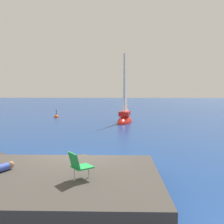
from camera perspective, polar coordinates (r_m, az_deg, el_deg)
The scene contains 7 objects.
ground_plane at distance 10.92m, azimuth -7.38°, elevation -11.56°, with size 160.00×160.00×0.00m, color navy.
shore_ledge at distance 8.30m, azimuth -14.39°, elevation -15.03°, with size 6.83×4.61×0.58m, color #423D38.
boulder_seaward at distance 11.79m, azimuth -23.41°, elevation -10.69°, with size 1.04×0.83×0.57m, color #40393C.
boulder_inland at distance 10.68m, azimuth -7.68°, elevation -11.95°, with size 1.29×1.03×0.71m, color #383830.
sailboat_near at distance 24.21m, azimuth 2.80°, elevation -1.41°, with size 1.92×3.81×6.92m.
beach_chair at distance 7.46m, azimuth -7.31°, elevation -11.34°, with size 0.76×0.74×0.80m.
marker_buoy at distance 29.08m, azimuth -12.12°, elevation -1.15°, with size 0.56×0.56×1.13m.
Camera 1 is at (1.62, -10.33, 3.13)m, focal length 41.63 mm.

